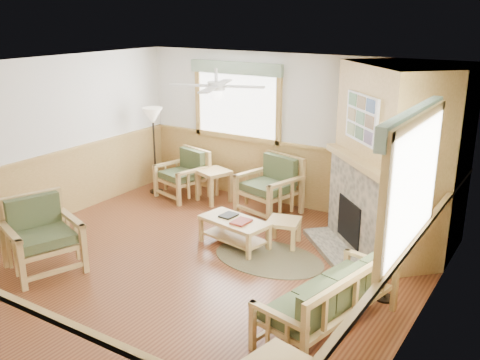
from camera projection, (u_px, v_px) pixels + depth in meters
The scene contains 22 objects.
floor at pixel (188, 268), 7.36m from camera, with size 6.00×6.00×0.01m, color brown.
ceiling at pixel (182, 69), 6.54m from camera, with size 6.00×6.00×0.01m, color white.
wall_back at pixel (291, 132), 9.36m from camera, with size 6.00×0.02×2.70m, color white.
wall_left at pixel (36, 144), 8.48m from camera, with size 0.02×6.00×2.70m, color white.
wall_right at pixel (419, 221), 5.42m from camera, with size 0.02×6.00×2.70m, color white.
wainscot at pixel (187, 231), 7.19m from camera, with size 6.00×6.00×1.10m, color #AF8947, non-canonical shape.
fireplace at pixel (390, 161), 7.55m from camera, with size 2.20×2.20×2.70m, color #AF8947, non-canonical shape.
window_back at pixel (237, 60), 9.53m from camera, with size 1.90×0.16×1.50m, color white, non-canonical shape.
window_right at pixel (422, 108), 4.92m from camera, with size 0.16×1.90×1.50m, color white, non-canonical shape.
ceiling_fan at pixel (216, 71), 6.64m from camera, with size 1.24×1.24×0.36m, color white, non-canonical shape.
sofa at pixel (329, 296), 5.83m from camera, with size 0.73×1.78×0.82m, color tan, non-canonical shape.
armchair_back_left at pixel (182, 174), 10.04m from camera, with size 0.79×0.79×0.88m, color tan, non-canonical shape.
armchair_back_right at pixel (269, 186), 9.20m from camera, with size 0.88×0.88×0.99m, color tan, non-canonical shape.
armchair_left at pixel (42, 236), 7.16m from camera, with size 0.88×0.88×0.99m, color tan, non-canonical shape.
coffee_table at pixel (234, 233), 7.99m from camera, with size 1.05×0.53×0.42m, color tan, non-canonical shape.
end_table_chairs at pixel (214, 186), 9.83m from camera, with size 0.53×0.51×0.60m, color tan, non-canonical shape.
footstool at pixel (284, 232), 8.03m from camera, with size 0.46×0.46×0.40m, color tan, non-canonical shape.
braided_rug at pixel (269, 258), 7.63m from camera, with size 1.65×1.65×0.01m, color brown.
floor_lamp_left at pixel (154, 151), 10.17m from camera, with size 0.38×0.38×1.66m, color black, non-canonical shape.
floor_lamp_right at pixel (390, 244), 6.34m from camera, with size 0.34×0.34×1.48m, color black, non-canonical shape.
book_red at pixel (241, 221), 7.80m from camera, with size 0.22×0.30×0.03m, color maroon.
book_dark at pixel (229, 215), 8.05m from camera, with size 0.20×0.27×0.03m, color black.
Camera 1 is at (4.16, -5.22, 3.39)m, focal length 40.00 mm.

